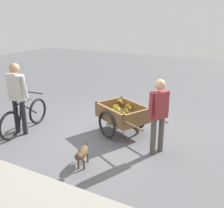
{
  "coord_description": "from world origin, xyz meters",
  "views": [
    {
      "loc": [
        -2.83,
        4.89,
        2.72
      ],
      "look_at": [
        -0.11,
        -0.13,
        0.75
      ],
      "focal_mm": 42.87,
      "sensor_mm": 36.0,
      "label": 1
    }
  ],
  "objects": [
    {
      "name": "bicycle",
      "position": [
        1.81,
        0.69,
        0.35
      ],
      "size": [
        0.46,
        1.66,
        0.85
      ],
      "color": "black",
      "rests_on": "ground"
    },
    {
      "name": "fruit_cart",
      "position": [
        -0.28,
        -0.32,
        0.44
      ],
      "size": [
        1.82,
        1.41,
        0.73
      ],
      "color": "brown",
      "rests_on": "ground"
    },
    {
      "name": "dog",
      "position": [
        -0.29,
        1.34,
        0.27
      ],
      "size": [
        0.31,
        0.65,
        0.4
      ],
      "color": "#4C3823",
      "rests_on": "ground"
    },
    {
      "name": "cyclist_person",
      "position": [
        1.8,
        0.84,
        1.01
      ],
      "size": [
        0.52,
        0.24,
        1.67
      ],
      "color": "black",
      "rests_on": "ground"
    },
    {
      "name": "ground_plane",
      "position": [
        0.0,
        0.0,
        0.0
      ],
      "size": [
        24.0,
        24.0,
        0.0
      ],
      "primitive_type": "plane",
      "color": "#56565B"
    },
    {
      "name": "vendor_person",
      "position": [
        -1.31,
        0.19,
        0.91
      ],
      "size": [
        0.33,
        0.53,
        1.53
      ],
      "color": "#4C4742",
      "rests_on": "ground"
    }
  ]
}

